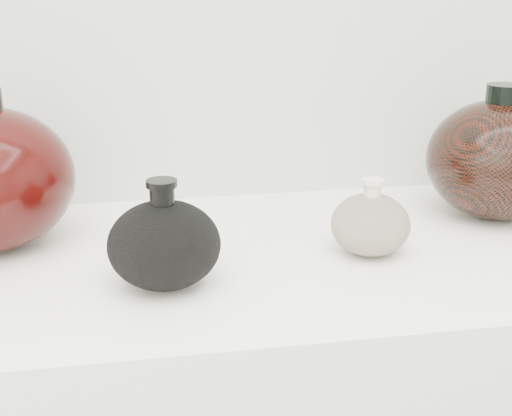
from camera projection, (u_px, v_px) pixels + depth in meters
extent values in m
cube|color=white|center=(236.00, 264.00, 0.95)|extent=(1.20, 0.50, 0.03)
ellipsoid|color=black|center=(164.00, 245.00, 0.84)|extent=(0.15, 0.15, 0.10)
cylinder|color=black|center=(162.00, 196.00, 0.82)|extent=(0.03, 0.03, 0.03)
cylinder|color=black|center=(161.00, 183.00, 0.81)|extent=(0.04, 0.04, 0.01)
ellipsoid|color=beige|center=(370.00, 224.00, 0.94)|extent=(0.12, 0.12, 0.08)
cylinder|color=beige|center=(372.00, 191.00, 0.92)|extent=(0.03, 0.03, 0.02)
cylinder|color=beige|center=(373.00, 181.00, 0.92)|extent=(0.03, 0.03, 0.01)
ellipsoid|color=black|center=(497.00, 160.00, 1.06)|extent=(0.25, 0.25, 0.18)
cylinder|color=black|center=(505.00, 96.00, 1.03)|extent=(0.06, 0.06, 0.03)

